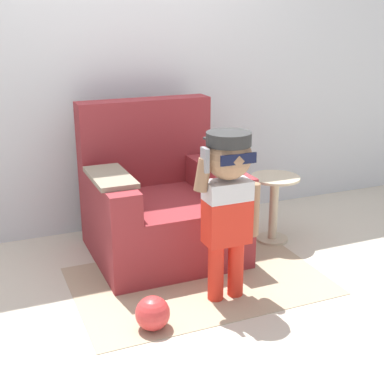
% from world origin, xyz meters
% --- Properties ---
extents(ground_plane, '(10.00, 10.00, 0.00)m').
position_xyz_m(ground_plane, '(0.00, 0.00, 0.00)').
color(ground_plane, beige).
extents(wall_back, '(10.00, 0.05, 2.60)m').
position_xyz_m(wall_back, '(0.00, 0.62, 1.30)').
color(wall_back, silver).
rests_on(wall_back, ground_plane).
extents(armchair, '(0.97, 0.90, 1.02)m').
position_xyz_m(armchair, '(0.12, 0.03, 0.35)').
color(armchair, maroon).
rests_on(armchair, ground_plane).
extents(person_child, '(0.41, 0.30, 0.99)m').
position_xyz_m(person_child, '(0.25, -0.73, 0.66)').
color(person_child, red).
rests_on(person_child, ground_plane).
extents(side_table, '(0.35, 0.35, 0.49)m').
position_xyz_m(side_table, '(0.94, -0.12, 0.30)').
color(side_table, beige).
rests_on(side_table, ground_plane).
extents(rug, '(1.54, 1.01, 0.01)m').
position_xyz_m(rug, '(0.18, -0.49, 0.00)').
color(rug, tan).
rests_on(rug, ground_plane).
extents(toy_ball, '(0.19, 0.19, 0.19)m').
position_xyz_m(toy_ball, '(-0.25, -0.88, 0.09)').
color(toy_ball, '#D13838').
rests_on(toy_ball, ground_plane).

